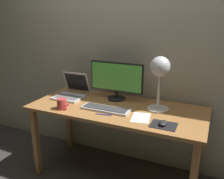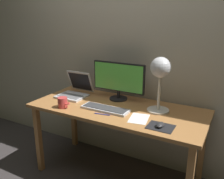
{
  "view_description": "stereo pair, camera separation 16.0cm",
  "coord_description": "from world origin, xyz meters",
  "px_view_note": "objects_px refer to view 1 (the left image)",
  "views": [
    {
      "loc": [
        0.8,
        -1.9,
        1.56
      ],
      "look_at": [
        -0.03,
        -0.05,
        0.92
      ],
      "focal_mm": 38.49,
      "sensor_mm": 36.0,
      "label": 1
    },
    {
      "loc": [
        0.95,
        -1.83,
        1.56
      ],
      "look_at": [
        -0.03,
        -0.05,
        0.92
      ],
      "focal_mm": 38.49,
      "sensor_mm": 36.0,
      "label": 2
    }
  ],
  "objects_px": {
    "mouse": "(163,123)",
    "pen": "(103,114)",
    "desk_lamp": "(160,71)",
    "monitor": "(116,79)",
    "coffee_mug": "(62,104)",
    "laptop": "(73,90)",
    "keyboard_main": "(106,109)"
  },
  "relations": [
    {
      "from": "monitor",
      "to": "laptop",
      "type": "bearing_deg",
      "value": -167.69
    },
    {
      "from": "mouse",
      "to": "laptop",
      "type": "bearing_deg",
      "value": 163.26
    },
    {
      "from": "monitor",
      "to": "keyboard_main",
      "type": "distance_m",
      "value": 0.37
    },
    {
      "from": "keyboard_main",
      "to": "desk_lamp",
      "type": "xyz_separation_m",
      "value": [
        0.42,
        0.2,
        0.34
      ]
    },
    {
      "from": "mouse",
      "to": "pen",
      "type": "relative_size",
      "value": 0.69
    },
    {
      "from": "keyboard_main",
      "to": "mouse",
      "type": "distance_m",
      "value": 0.55
    },
    {
      "from": "monitor",
      "to": "keyboard_main",
      "type": "height_order",
      "value": "monitor"
    },
    {
      "from": "mouse",
      "to": "monitor",
      "type": "bearing_deg",
      "value": 144.36
    },
    {
      "from": "coffee_mug",
      "to": "laptop",
      "type": "bearing_deg",
      "value": 107.48
    },
    {
      "from": "mouse",
      "to": "pen",
      "type": "height_order",
      "value": "mouse"
    },
    {
      "from": "desk_lamp",
      "to": "pen",
      "type": "height_order",
      "value": "desk_lamp"
    },
    {
      "from": "keyboard_main",
      "to": "laptop",
      "type": "relative_size",
      "value": 1.35
    },
    {
      "from": "keyboard_main",
      "to": "coffee_mug",
      "type": "height_order",
      "value": "coffee_mug"
    },
    {
      "from": "monitor",
      "to": "keyboard_main",
      "type": "relative_size",
      "value": 1.23
    },
    {
      "from": "mouse",
      "to": "coffee_mug",
      "type": "xyz_separation_m",
      "value": [
        -0.91,
        -0.04,
        0.03
      ]
    },
    {
      "from": "laptop",
      "to": "coffee_mug",
      "type": "distance_m",
      "value": 0.36
    },
    {
      "from": "keyboard_main",
      "to": "coffee_mug",
      "type": "bearing_deg",
      "value": -160.23
    },
    {
      "from": "monitor",
      "to": "pen",
      "type": "distance_m",
      "value": 0.46
    },
    {
      "from": "laptop",
      "to": "pen",
      "type": "height_order",
      "value": "laptop"
    },
    {
      "from": "monitor",
      "to": "desk_lamp",
      "type": "bearing_deg",
      "value": -13.14
    },
    {
      "from": "mouse",
      "to": "pen",
      "type": "xyz_separation_m",
      "value": [
        -0.51,
        -0.01,
        -0.02
      ]
    },
    {
      "from": "laptop",
      "to": "coffee_mug",
      "type": "height_order",
      "value": "laptop"
    },
    {
      "from": "laptop",
      "to": "pen",
      "type": "distance_m",
      "value": 0.6
    },
    {
      "from": "pen",
      "to": "coffee_mug",
      "type": "bearing_deg",
      "value": -175.68
    },
    {
      "from": "laptop",
      "to": "desk_lamp",
      "type": "bearing_deg",
      "value": -0.38
    },
    {
      "from": "monitor",
      "to": "laptop",
      "type": "distance_m",
      "value": 0.48
    },
    {
      "from": "keyboard_main",
      "to": "mouse",
      "type": "xyz_separation_m",
      "value": [
        0.54,
        -0.1,
        0.01
      ]
    },
    {
      "from": "monitor",
      "to": "mouse",
      "type": "relative_size",
      "value": 5.65
    },
    {
      "from": "monitor",
      "to": "pen",
      "type": "xyz_separation_m",
      "value": [
        0.06,
        -0.41,
        -0.21
      ]
    },
    {
      "from": "pen",
      "to": "desk_lamp",
      "type": "bearing_deg",
      "value": 38.05
    },
    {
      "from": "monitor",
      "to": "desk_lamp",
      "type": "height_order",
      "value": "desk_lamp"
    },
    {
      "from": "coffee_mug",
      "to": "pen",
      "type": "distance_m",
      "value": 0.4
    }
  ]
}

